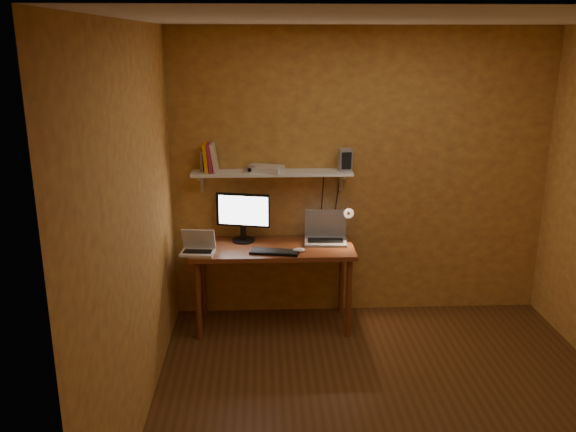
{
  "coord_description": "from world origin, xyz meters",
  "views": [
    {
      "loc": [
        -0.89,
        -3.73,
        2.49
      ],
      "look_at": [
        -0.68,
        1.18,
        1.05
      ],
      "focal_mm": 38.0,
      "sensor_mm": 36.0,
      "label": 1
    }
  ],
  "objects_px": {
    "laptop": "(325,233)",
    "keyboard": "(275,252)",
    "speaker_left": "(207,161)",
    "netbook": "(198,246)",
    "desk_lamp": "(347,218)",
    "desk": "(273,256)",
    "monitor": "(243,215)",
    "shelf_camera": "(250,169)",
    "speaker_right": "(345,160)",
    "router": "(265,169)",
    "mouse": "(299,250)",
    "wall_shelf": "(272,173)"
  },
  "relations": [
    {
      "from": "keyboard",
      "to": "speaker_left",
      "type": "xyz_separation_m",
      "value": [
        -0.58,
        0.38,
        0.71
      ]
    },
    {
      "from": "laptop",
      "to": "keyboard",
      "type": "relative_size",
      "value": 0.93
    },
    {
      "from": "keyboard",
      "to": "speaker_left",
      "type": "relative_size",
      "value": 2.24
    },
    {
      "from": "wall_shelf",
      "to": "mouse",
      "type": "distance_m",
      "value": 0.72
    },
    {
      "from": "keyboard",
      "to": "desk_lamp",
      "type": "bearing_deg",
      "value": 36.46
    },
    {
      "from": "speaker_left",
      "to": "shelf_camera",
      "type": "xyz_separation_m",
      "value": [
        0.37,
        -0.06,
        -0.06
      ]
    },
    {
      "from": "keyboard",
      "to": "speaker_right",
      "type": "bearing_deg",
      "value": 42.67
    },
    {
      "from": "netbook",
      "to": "speaker_right",
      "type": "relative_size",
      "value": 1.54
    },
    {
      "from": "monitor",
      "to": "netbook",
      "type": "relative_size",
      "value": 1.61
    },
    {
      "from": "desk",
      "to": "desk_lamp",
      "type": "height_order",
      "value": "desk_lamp"
    },
    {
      "from": "monitor",
      "to": "laptop",
      "type": "bearing_deg",
      "value": 11.2
    },
    {
      "from": "wall_shelf",
      "to": "keyboard",
      "type": "distance_m",
      "value": 0.7
    },
    {
      "from": "mouse",
      "to": "speaker_right",
      "type": "relative_size",
      "value": 0.55
    },
    {
      "from": "keyboard",
      "to": "speaker_left",
      "type": "bearing_deg",
      "value": 158.23
    },
    {
      "from": "monitor",
      "to": "shelf_camera",
      "type": "height_order",
      "value": "shelf_camera"
    },
    {
      "from": "netbook",
      "to": "speaker_left",
      "type": "distance_m",
      "value": 0.75
    },
    {
      "from": "netbook",
      "to": "keyboard",
      "type": "bearing_deg",
      "value": 2.24
    },
    {
      "from": "laptop",
      "to": "keyboard",
      "type": "height_order",
      "value": "laptop"
    },
    {
      "from": "desk",
      "to": "keyboard",
      "type": "relative_size",
      "value": 3.38
    },
    {
      "from": "laptop",
      "to": "desk_lamp",
      "type": "height_order",
      "value": "desk_lamp"
    },
    {
      "from": "netbook",
      "to": "shelf_camera",
      "type": "xyz_separation_m",
      "value": [
        0.44,
        0.28,
        0.6
      ]
    },
    {
      "from": "speaker_left",
      "to": "netbook",
      "type": "bearing_deg",
      "value": -114.14
    },
    {
      "from": "netbook",
      "to": "laptop",
      "type": "bearing_deg",
      "value": 19.19
    },
    {
      "from": "speaker_right",
      "to": "netbook",
      "type": "bearing_deg",
      "value": -169.69
    },
    {
      "from": "desk",
      "to": "netbook",
      "type": "distance_m",
      "value": 0.66
    },
    {
      "from": "monitor",
      "to": "speaker_left",
      "type": "xyz_separation_m",
      "value": [
        -0.31,
        0.05,
        0.47
      ]
    },
    {
      "from": "speaker_left",
      "to": "speaker_right",
      "type": "height_order",
      "value": "speaker_right"
    },
    {
      "from": "mouse",
      "to": "speaker_left",
      "type": "height_order",
      "value": "speaker_left"
    },
    {
      "from": "desk_lamp",
      "to": "speaker_left",
      "type": "relative_size",
      "value": 2.03
    },
    {
      "from": "desk",
      "to": "speaker_left",
      "type": "relative_size",
      "value": 7.57
    },
    {
      "from": "mouse",
      "to": "speaker_left",
      "type": "relative_size",
      "value": 0.58
    },
    {
      "from": "wall_shelf",
      "to": "shelf_camera",
      "type": "distance_m",
      "value": 0.21
    },
    {
      "from": "keyboard",
      "to": "shelf_camera",
      "type": "distance_m",
      "value": 0.75
    },
    {
      "from": "mouse",
      "to": "router",
      "type": "bearing_deg",
      "value": 121.41
    },
    {
      "from": "speaker_right",
      "to": "router",
      "type": "distance_m",
      "value": 0.7
    },
    {
      "from": "wall_shelf",
      "to": "keyboard",
      "type": "xyz_separation_m",
      "value": [
        0.01,
        -0.37,
        -0.6
      ]
    },
    {
      "from": "router",
      "to": "monitor",
      "type": "bearing_deg",
      "value": -170.88
    },
    {
      "from": "laptop",
      "to": "speaker_right",
      "type": "relative_size",
      "value": 2.01
    },
    {
      "from": "desk",
      "to": "desk_lamp",
      "type": "bearing_deg",
      "value": 10.81
    },
    {
      "from": "netbook",
      "to": "wall_shelf",
      "type": "bearing_deg",
      "value": 33.3
    },
    {
      "from": "speaker_right",
      "to": "wall_shelf",
      "type": "bearing_deg",
      "value": 176.3
    },
    {
      "from": "router",
      "to": "speaker_right",
      "type": "bearing_deg",
      "value": 1.47
    },
    {
      "from": "monitor",
      "to": "desk_lamp",
      "type": "distance_m",
      "value": 0.92
    },
    {
      "from": "monitor",
      "to": "shelf_camera",
      "type": "xyz_separation_m",
      "value": [
        0.07,
        -0.01,
        0.41
      ]
    },
    {
      "from": "netbook",
      "to": "desk_lamp",
      "type": "relative_size",
      "value": 0.79
    },
    {
      "from": "mouse",
      "to": "desk_lamp",
      "type": "xyz_separation_m",
      "value": [
        0.45,
        0.29,
        0.19
      ]
    },
    {
      "from": "monitor",
      "to": "shelf_camera",
      "type": "bearing_deg",
      "value": 2.75
    },
    {
      "from": "wall_shelf",
      "to": "shelf_camera",
      "type": "height_order",
      "value": "shelf_camera"
    },
    {
      "from": "keyboard",
      "to": "mouse",
      "type": "xyz_separation_m",
      "value": [
        0.2,
        0.01,
        0.01
      ]
    },
    {
      "from": "shelf_camera",
      "to": "speaker_right",
      "type": "bearing_deg",
      "value": 4.31
    }
  ]
}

